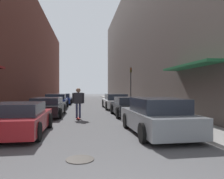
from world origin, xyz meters
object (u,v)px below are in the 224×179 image
parked_car_right_0 (157,117)px  parked_car_left_3 (63,99)px  parked_car_right_1 (128,107)px  skateboarder (78,100)px  traffic_light (131,82)px  parked_car_left_1 (48,107)px  manhole_cover (80,159)px  parked_car_right_2 (115,101)px  parked_car_left_2 (56,101)px  parked_car_left_0 (19,119)px

parked_car_right_0 → parked_car_left_3: bearing=106.5°
parked_car_right_1 → skateboarder: skateboarder is taller
parked_car_left_3 → traffic_light: bearing=-34.5°
parked_car_left_1 → manhole_cover: (2.13, -8.92, -0.58)m
parked_car_right_2 → skateboarder: size_ratio=2.67×
manhole_cover → parked_car_left_2: bearing=98.8°
parked_car_left_1 → skateboarder: bearing=-41.4°
parked_car_left_1 → parked_car_left_3: bearing=90.1°
parked_car_left_0 → parked_car_left_3: bearing=89.4°
parked_car_left_2 → parked_car_right_1: bearing=-50.0°
parked_car_right_2 → parked_car_left_0: bearing=-117.0°
parked_car_right_1 → traffic_light: size_ratio=1.11×
parked_car_right_2 → traffic_light: size_ratio=1.31×
parked_car_right_2 → manhole_cover: size_ratio=6.84×
parked_car_right_0 → traffic_light: (1.75, 12.37, 1.70)m
parked_car_right_0 → traffic_light: traffic_light is taller
parked_car_left_2 → parked_car_right_2: size_ratio=0.82×
parked_car_left_2 → parked_car_right_1: 8.22m
parked_car_left_2 → skateboarder: 7.82m
parked_car_left_1 → parked_car_left_2: bearing=91.4°
manhole_cover → parked_car_left_1: bearing=103.5°
parked_car_left_1 → traffic_light: bearing=42.1°
manhole_cover → traffic_light: 15.94m
parked_car_left_1 → parked_car_left_2: 5.79m
parked_car_left_3 → parked_car_right_0: parked_car_right_0 is taller
parked_car_left_3 → parked_car_right_1: (5.14, -11.32, 0.01)m
parked_car_left_3 → skateboarder: skateboarder is taller
parked_car_right_1 → manhole_cover: (-3.00, -8.41, -0.59)m
parked_car_left_1 → parked_car_right_0: bearing=-51.1°
parked_car_right_2 → skateboarder: 7.15m
traffic_light → parked_car_right_1: bearing=-104.0°
parked_car_left_0 → parked_car_right_1: (5.32, 5.13, -0.00)m
parked_car_left_1 → manhole_cover: size_ratio=6.49×
traffic_light → manhole_cover: bearing=-107.2°
parked_car_right_0 → parked_car_right_1: bearing=89.0°
parked_car_left_1 → parked_car_right_1: size_ratio=1.12×
parked_car_left_2 → parked_car_left_3: bearing=88.5°
parked_car_right_1 → parked_car_left_3: bearing=114.4°
parked_car_left_0 → parked_car_left_2: (0.04, 11.43, 0.03)m
parked_car_right_1 → parked_car_left_0: bearing=-136.0°
parked_car_left_0 → traffic_light: bearing=59.3°
parked_car_left_3 → parked_car_left_1: bearing=-89.9°
parked_car_left_0 → parked_car_right_2: bearing=63.0°
parked_car_left_0 → traffic_light: traffic_light is taller
parked_car_right_1 → traffic_light: traffic_light is taller
parked_car_left_1 → parked_car_right_1: 5.16m
parked_car_left_3 → parked_car_right_0: size_ratio=0.89×
parked_car_right_2 → parked_car_left_2: bearing=168.1°
parked_car_left_0 → parked_car_right_1: 7.39m
skateboarder → manhole_cover: size_ratio=2.56×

